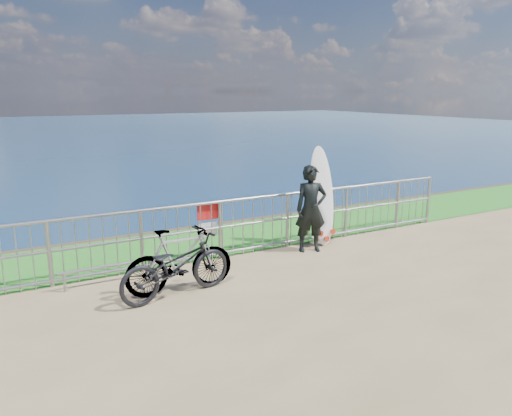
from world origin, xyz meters
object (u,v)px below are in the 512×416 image
surfboard (322,200)px  bicycle_far (180,260)px  bicycle_near (176,266)px  surfer (311,209)px

surfboard → bicycle_far: 3.64m
surfboard → bicycle_near: 3.79m
bicycle_far → surfboard: bearing=-71.6°
surfer → surfboard: 0.56m
surfboard → bicycle_far: bearing=-163.5°
bicycle_near → surfboard: bearing=-81.7°
surfboard → bicycle_far: (-3.47, -1.03, -0.41)m
bicycle_near → bicycle_far: size_ratio=1.07×
surfer → bicycle_near: (-3.11, -0.88, -0.36)m
surfer → bicycle_far: (-3.00, -0.74, -0.33)m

